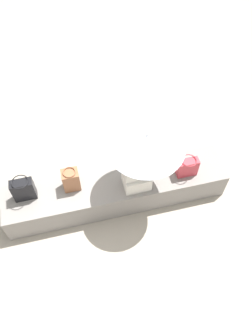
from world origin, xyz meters
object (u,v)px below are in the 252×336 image
object	(u,v)px
handbag_black	(71,180)
shoulder_bag_spare	(23,189)
person_seated	(137,167)
tote_bag_canvas	(188,167)
parasol	(146,141)

from	to	relation	value
handbag_black	shoulder_bag_spare	size ratio (longest dim) A/B	0.96
handbag_black	person_seated	bearing A→B (deg)	168.86
tote_bag_canvas	person_seated	bearing A→B (deg)	0.86
parasol	shoulder_bag_spare	xyz separation A→B (m)	(1.50, -0.16, -0.69)
handbag_black	shoulder_bag_spare	world-z (taller)	shoulder_bag_spare
parasol	shoulder_bag_spare	bearing A→B (deg)	-6.09
parasol	handbag_black	size ratio (longest dim) A/B	2.91
person_seated	handbag_black	size ratio (longest dim) A/B	2.64
handbag_black	shoulder_bag_spare	distance (m)	0.59
person_seated	tote_bag_canvas	distance (m)	0.73
parasol	tote_bag_canvas	world-z (taller)	parasol
tote_bag_canvas	shoulder_bag_spare	bearing A→B (deg)	-3.77
handbag_black	shoulder_bag_spare	xyz separation A→B (m)	(0.59, 0.01, 0.01)
parasol	handbag_black	distance (m)	1.16
handbag_black	parasol	bearing A→B (deg)	169.28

